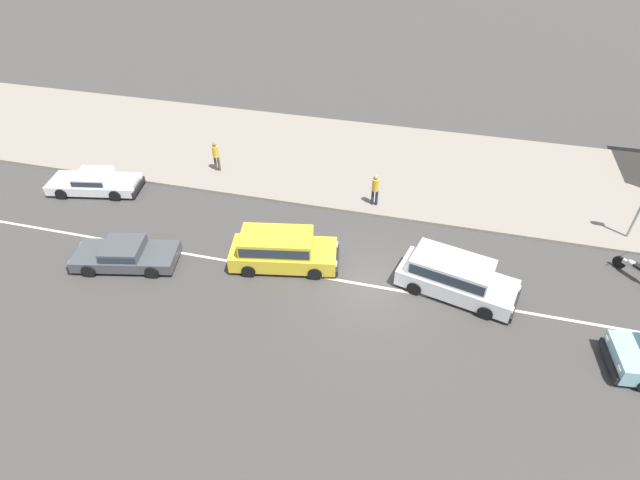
# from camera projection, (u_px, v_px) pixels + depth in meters

# --- Properties ---
(ground_plane) EXTENTS (160.00, 160.00, 0.00)m
(ground_plane) POSITION_uv_depth(u_px,v_px,m) (370.00, 286.00, 20.74)
(ground_plane) COLOR #423F3D
(lane_centre_stripe) EXTENTS (50.40, 0.14, 0.01)m
(lane_centre_stripe) POSITION_uv_depth(u_px,v_px,m) (370.00, 286.00, 20.73)
(lane_centre_stripe) COLOR silver
(lane_centre_stripe) RESTS_ON ground
(kerb_strip) EXTENTS (68.00, 10.00, 0.15)m
(kerb_strip) POSITION_uv_depth(u_px,v_px,m) (400.00, 167.00, 28.18)
(kerb_strip) COLOR gray
(kerb_strip) RESTS_ON ground
(minivan_yellow_0) EXTENTS (4.89, 2.68, 1.56)m
(minivan_yellow_0) POSITION_uv_depth(u_px,v_px,m) (281.00, 249.00, 21.30)
(minivan_yellow_0) COLOR yellow
(minivan_yellow_0) RESTS_ON ground
(sedan_white_1) EXTENTS (4.91, 2.62, 1.06)m
(sedan_white_1) POSITION_uv_depth(u_px,v_px,m) (95.00, 182.00, 26.07)
(sedan_white_1) COLOR white
(sedan_white_1) RESTS_ON ground
(sedan_dark_grey_3) EXTENTS (4.74, 2.71, 1.06)m
(sedan_dark_grey_3) POSITION_uv_depth(u_px,v_px,m) (125.00, 254.00, 21.51)
(sedan_dark_grey_3) COLOR #47494F
(sedan_dark_grey_3) RESTS_ON ground
(minivan_white_4) EXTENTS (5.03, 2.92, 1.56)m
(minivan_white_4) POSITION_uv_depth(u_px,v_px,m) (455.00, 275.00, 19.99)
(minivan_white_4) COLOR white
(minivan_white_4) RESTS_ON ground
(motorcycle_0) EXTENTS (1.45, 1.51, 0.80)m
(motorcycle_0) POSITION_uv_depth(u_px,v_px,m) (635.00, 269.00, 20.90)
(motorcycle_0) COLOR black
(motorcycle_0) RESTS_ON ground
(pedestrian_near_clock) EXTENTS (0.34, 0.34, 1.70)m
(pedestrian_near_clock) POSITION_uv_depth(u_px,v_px,m) (216.00, 154.00, 27.15)
(pedestrian_near_clock) COLOR #4C4238
(pedestrian_near_clock) RESTS_ON kerb_strip
(pedestrian_mid_kerb) EXTENTS (0.34, 0.34, 1.70)m
(pedestrian_mid_kerb) POSITION_uv_depth(u_px,v_px,m) (375.00, 188.00, 24.52)
(pedestrian_mid_kerb) COLOR #232838
(pedestrian_mid_kerb) RESTS_ON kerb_strip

